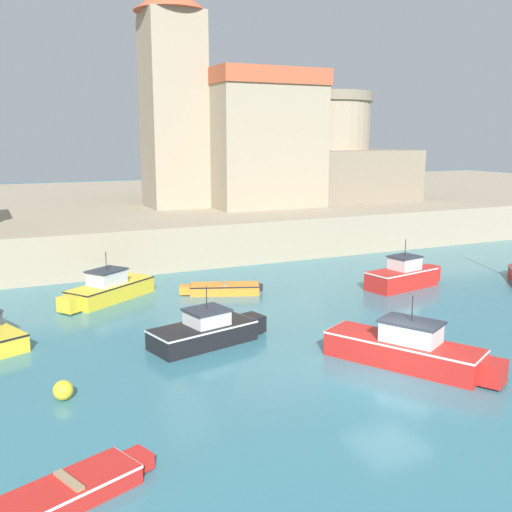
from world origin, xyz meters
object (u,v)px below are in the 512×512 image
object	(u,v)px
motorboat_black_6	(207,331)
church	(227,130)
dinghy_red_1	(74,488)
mooring_buoy	(63,390)
motorboat_red_2	(404,276)
fortress	(325,160)
motorboat_yellow_8	(108,289)
motorboat_red_3	(408,349)
dinghy_orange_4	(222,288)

from	to	relation	value
motorboat_black_6	church	size ratio (longest dim) A/B	0.31
dinghy_red_1	mooring_buoy	xyz separation A→B (m)	(0.47, 5.47, 0.05)
motorboat_red_2	motorboat_black_6	world-z (taller)	motorboat_red_2
motorboat_black_6	mooring_buoy	bearing A→B (deg)	-153.09
motorboat_black_6	church	bearing A→B (deg)	65.93
dinghy_red_1	church	bearing A→B (deg)	62.44
mooring_buoy	fortress	bearing A→B (deg)	46.59
motorboat_yellow_8	mooring_buoy	xyz separation A→B (m)	(-3.60, -11.00, -0.26)
motorboat_red_2	motorboat_yellow_8	distance (m)	15.52
church	fortress	bearing A→B (deg)	-2.14
motorboat_red_3	dinghy_orange_4	xyz separation A→B (m)	(-2.23, 12.03, -0.34)
motorboat_red_3	mooring_buoy	xyz separation A→B (m)	(-11.45, 2.25, -0.31)
dinghy_red_1	motorboat_black_6	size ratio (longest dim) A/B	0.74
motorboat_red_3	motorboat_yellow_8	bearing A→B (deg)	120.63
motorboat_black_6	motorboat_yellow_8	world-z (taller)	motorboat_yellow_8
dinghy_red_1	dinghy_orange_4	bearing A→B (deg)	57.58
motorboat_red_3	fortress	size ratio (longest dim) A/B	0.50
motorboat_red_2	motorboat_red_3	size ratio (longest dim) A/B	0.81
dinghy_orange_4	dinghy_red_1	bearing A→B (deg)	-122.42
motorboat_red_3	mooring_buoy	distance (m)	11.67
motorboat_yellow_8	church	world-z (taller)	church
mooring_buoy	church	world-z (taller)	church
dinghy_orange_4	fortress	xyz separation A→B (m)	(17.04, 17.98, 5.65)
dinghy_red_1	motorboat_yellow_8	size ratio (longest dim) A/B	0.72
motorboat_red_2	motorboat_red_3	world-z (taller)	motorboat_red_2
motorboat_red_3	motorboat_yellow_8	distance (m)	15.40
motorboat_red_2	church	world-z (taller)	church
dinghy_red_1	mooring_buoy	size ratio (longest dim) A/B	6.00
motorboat_red_3	motorboat_black_6	xyz separation A→B (m)	(-5.63, 5.20, -0.10)
motorboat_yellow_8	motorboat_red_3	bearing A→B (deg)	-59.37
fortress	motorboat_black_6	bearing A→B (deg)	-129.49
motorboat_black_6	mooring_buoy	world-z (taller)	motorboat_black_6
dinghy_orange_4	motorboat_yellow_8	world-z (taller)	motorboat_yellow_8
motorboat_red_3	church	distance (m)	31.86
dinghy_red_1	church	size ratio (longest dim) A/B	0.23
motorboat_red_2	motorboat_black_6	size ratio (longest dim) A/B	0.97
dinghy_red_1	motorboat_red_3	world-z (taller)	motorboat_red_3
motorboat_black_6	church	xyz separation A→B (m)	(11.24, 25.16, 7.98)
dinghy_orange_4	motorboat_black_6	xyz separation A→B (m)	(-3.40, -6.83, 0.25)
motorboat_red_3	church	world-z (taller)	church
dinghy_red_1	fortress	world-z (taller)	fortress
motorboat_red_2	motorboat_black_6	bearing A→B (deg)	-162.85
dinghy_orange_4	mooring_buoy	world-z (taller)	mooring_buoy
motorboat_black_6	fortress	world-z (taller)	fortress
motorboat_black_6	fortress	size ratio (longest dim) A/B	0.42
dinghy_red_1	motorboat_yellow_8	distance (m)	16.97
motorboat_red_2	fortress	distance (m)	22.87
motorboat_red_3	motorboat_yellow_8	world-z (taller)	motorboat_red_3
dinghy_red_1	motorboat_red_2	world-z (taller)	motorboat_red_2
motorboat_red_3	dinghy_orange_4	size ratio (longest dim) A/B	1.47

